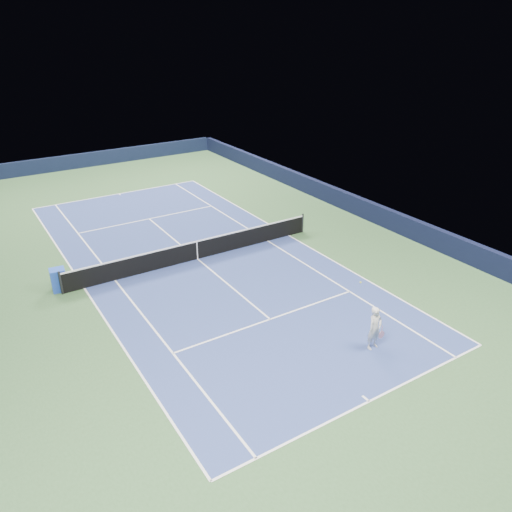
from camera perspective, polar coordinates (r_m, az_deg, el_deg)
ground at (r=24.56m, az=-6.69°, el=-0.35°), size 40.00×40.00×0.00m
wall_far at (r=42.21m, az=-18.90°, el=10.33°), size 22.00×0.35×1.10m
wall_right at (r=30.17m, az=12.08°, el=5.40°), size 0.35×40.00×1.10m
court_surface at (r=24.56m, az=-6.69°, el=-0.35°), size 10.97×23.77×0.01m
baseline_far at (r=34.95m, az=-15.39°, el=6.88°), size 10.97×0.08×0.00m
baseline_near at (r=16.34m, az=12.81°, el=-15.90°), size 10.97×0.08×0.00m
sideline_doubles_right at (r=27.12m, az=3.76°, el=2.37°), size 0.08×23.77×0.00m
sideline_doubles_left at (r=23.05m, az=-19.03°, el=-3.50°), size 0.08×23.77×0.00m
sideline_singles_right at (r=26.39m, az=1.34°, el=1.74°), size 0.08×23.77×0.00m
sideline_singles_left at (r=23.31m, az=-15.80°, el=-2.68°), size 0.08×23.77×0.00m
service_line_far at (r=30.02m, az=-12.11°, el=4.18°), size 8.23×0.08×0.00m
service_line_near at (r=19.67m, az=1.63°, el=-7.23°), size 8.23×0.08×0.00m
center_service_line at (r=24.56m, az=-6.69°, el=-0.34°), size 0.08×12.80×0.00m
center_mark_far at (r=34.82m, az=-15.31°, el=6.82°), size 0.08×0.30×0.00m
center_mark_near at (r=16.42m, az=12.43°, el=-15.62°), size 0.08×0.30×0.00m
tennis_net at (r=24.35m, az=-6.75°, el=0.71°), size 12.90×0.10×1.07m
sponsor_cube at (r=23.05m, az=-21.63°, el=-2.54°), size 0.67×0.62×1.01m
tennis_player at (r=18.16m, az=13.42°, el=-8.02°), size 0.78×1.26×2.19m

